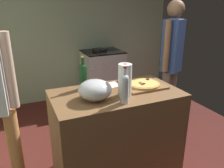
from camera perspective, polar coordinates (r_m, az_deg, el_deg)
ground_plane at (r=3.18m, az=-2.73°, el=-12.17°), size 3.84×3.42×0.02m
kitchen_wall_rear at (r=4.12m, az=-10.68°, el=14.21°), size 3.84×0.10×2.60m
counter at (r=2.29m, az=1.04°, el=-12.54°), size 1.20×0.67×0.89m
cutting_board at (r=2.25m, az=7.97°, el=-0.45°), size 0.40×0.32×0.02m
pizza at (r=2.24m, az=8.00°, el=0.06°), size 0.32×0.32×0.03m
mixing_bowl at (r=1.91m, az=-4.33°, el=-1.48°), size 0.29×0.29×0.18m
paper_towel_roll at (r=1.97m, az=3.30°, el=0.99°), size 0.12×0.12×0.29m
wine_bottle_clear at (r=2.15m, az=-7.32°, el=2.25°), size 0.08×0.08×0.32m
wine_bottle_dark at (r=1.82m, az=3.24°, el=-0.89°), size 0.07×0.07×0.31m
recipe_sheet at (r=2.26m, az=-0.50°, el=-0.33°), size 0.24×0.19×0.00m
stove at (r=4.04m, az=-2.36°, el=2.15°), size 0.67×0.60×0.94m
person_in_red at (r=2.94m, az=14.82°, el=5.86°), size 0.35×0.27×1.72m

